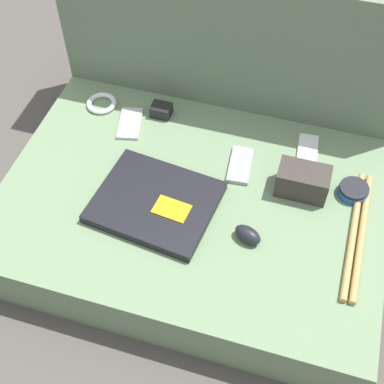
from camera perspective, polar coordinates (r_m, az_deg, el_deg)
ground_plane at (r=1.53m, az=0.00°, el=-3.94°), size 8.00×8.00×0.00m
couch_seat at (r=1.47m, az=0.00°, el=-2.29°), size 1.02×0.72×0.15m
couch_backrest at (r=1.64m, az=4.76°, el=14.67°), size 1.02×0.20×0.57m
laptop at (r=1.39m, az=-3.92°, el=-1.09°), size 0.33×0.29×0.03m
computer_mouse at (r=1.32m, az=5.97°, el=-4.55°), size 0.08×0.06×0.04m
speaker_puck at (r=1.47m, az=16.83°, el=0.13°), size 0.08×0.08×0.03m
phone_silver at (r=1.55m, az=12.22°, el=4.33°), size 0.06×0.13×0.01m
phone_black at (r=1.60m, az=-6.63°, el=7.29°), size 0.09×0.14×0.01m
phone_small at (r=1.48m, az=5.18°, el=2.87°), size 0.07×0.13×0.01m
camera_pouch at (r=1.42m, az=11.72°, el=1.16°), size 0.13×0.08×0.08m
charger_brick at (r=1.61m, az=-3.30°, el=8.70°), size 0.06×0.05×0.04m
cable_coil at (r=1.67m, az=-9.62°, el=9.31°), size 0.09×0.09×0.02m
drumstick_pair at (r=1.40m, az=17.25°, el=-4.15°), size 0.04×0.39×0.02m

